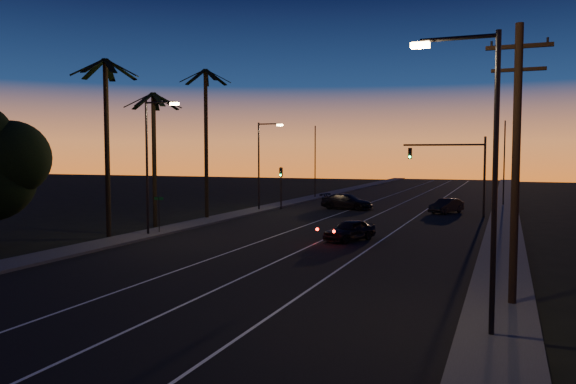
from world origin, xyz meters
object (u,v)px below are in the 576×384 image
at_px(signal_mast, 456,162).
at_px(lead_car, 350,230).
at_px(cross_car, 347,202).
at_px(right_car, 446,206).
at_px(utility_pole, 516,158).

distance_m(signal_mast, lead_car, 18.30).
bearing_deg(cross_car, lead_car, -74.12).
bearing_deg(lead_car, right_car, 78.35).
height_order(utility_pole, signal_mast, utility_pole).
height_order(lead_car, right_car, right_car).
bearing_deg(utility_pole, right_car, 99.60).
bearing_deg(cross_car, signal_mast, -13.35).
relative_size(signal_mast, cross_car, 1.28).
relative_size(lead_car, cross_car, 0.83).
bearing_deg(right_car, cross_car, 178.76).
bearing_deg(lead_car, cross_car, 105.88).
distance_m(signal_mast, cross_car, 11.60).
xyz_separation_m(signal_mast, cross_car, (-10.59, 2.51, -4.01)).
xyz_separation_m(lead_car, cross_car, (-5.58, 19.63, 0.10)).
relative_size(signal_mast, lead_car, 1.55).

